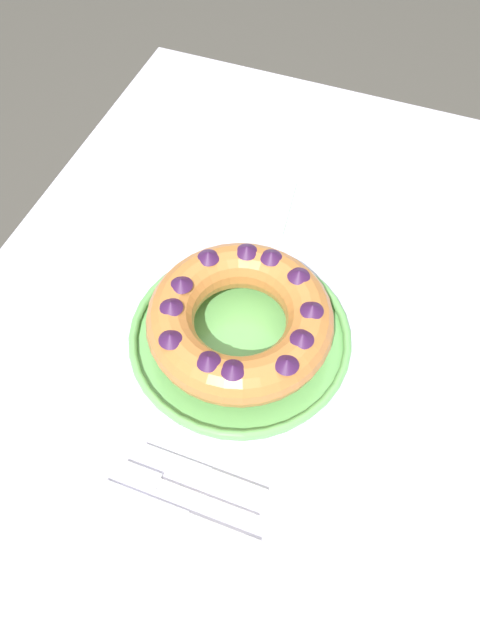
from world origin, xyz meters
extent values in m
plane|color=#4C4742|center=(0.00, 0.00, 0.00)|extent=(8.00, 8.00, 0.00)
cube|color=silver|center=(0.00, 0.00, 0.73)|extent=(1.29, 0.92, 0.03)
cylinder|color=brown|center=(0.58, 0.39, 0.36)|extent=(0.06, 0.06, 0.72)
cylinder|color=#6BB760|center=(0.01, 0.03, 0.76)|extent=(0.31, 0.31, 0.01)
torus|color=#6BB760|center=(0.01, 0.03, 0.77)|extent=(0.32, 0.32, 0.01)
torus|color=#C67538|center=(0.01, 0.03, 0.81)|extent=(0.26, 0.26, 0.07)
cone|color=#3D1947|center=(-0.08, 0.04, 0.85)|extent=(0.04, 0.04, 0.01)
cone|color=#3D1947|center=(-0.08, 0.01, 0.85)|extent=(0.04, 0.04, 0.01)
cone|color=#3D1947|center=(-0.05, -0.05, 0.85)|extent=(0.03, 0.03, 0.01)
cone|color=#3D1947|center=(-0.01, -0.06, 0.85)|extent=(0.04, 0.04, 0.01)
cone|color=#3D1947|center=(0.04, -0.06, 0.85)|extent=(0.04, 0.04, 0.01)
cone|color=#3D1947|center=(0.09, -0.03, 0.85)|extent=(0.04, 0.04, 0.01)
cone|color=#3D1947|center=(0.11, 0.02, 0.85)|extent=(0.04, 0.04, 0.01)
cone|color=#3D1947|center=(0.10, 0.06, 0.85)|extent=(0.04, 0.04, 0.01)
cone|color=#3D1947|center=(0.07, 0.10, 0.85)|extent=(0.04, 0.04, 0.01)
cone|color=#3D1947|center=(0.02, 0.12, 0.85)|extent=(0.04, 0.04, 0.01)
cone|color=#3D1947|center=(-0.02, 0.12, 0.85)|extent=(0.04, 0.04, 0.01)
cone|color=#3D1947|center=(-0.07, 0.10, 0.85)|extent=(0.04, 0.04, 0.01)
cube|color=white|center=(-0.22, -0.01, 0.75)|extent=(0.01, 0.13, 0.01)
cube|color=silver|center=(-0.22, 0.08, 0.75)|extent=(0.02, 0.05, 0.01)
cube|color=white|center=(-0.25, -0.05, 0.75)|extent=(0.02, 0.09, 0.01)
cube|color=silver|center=(-0.25, 0.06, 0.75)|extent=(0.02, 0.12, 0.00)
cube|color=white|center=(-0.19, -0.04, 0.75)|extent=(0.02, 0.08, 0.01)
cube|color=silver|center=(-0.19, 0.04, 0.75)|extent=(0.02, 0.09, 0.00)
cube|color=#B2D1B7|center=(0.29, 0.09, 0.75)|extent=(0.13, 0.10, 0.00)
camera|label=1|loc=(-0.44, -0.14, 1.52)|focal=35.00mm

